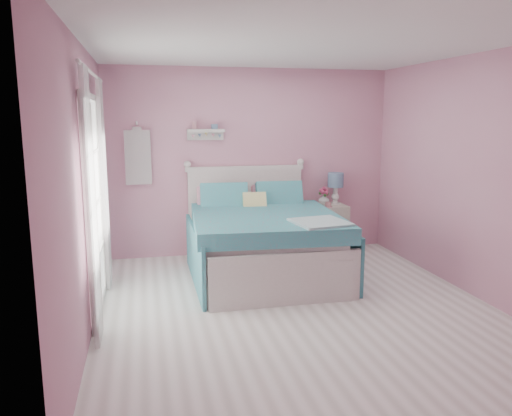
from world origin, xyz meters
name	(u,v)px	position (x,y,z in m)	size (l,w,h in m)	color
floor	(297,308)	(0.00, 0.00, 0.00)	(4.50, 4.50, 0.00)	silver
room_shell	(299,154)	(0.00, 0.00, 1.58)	(4.50, 4.50, 4.50)	#C57D97
bed	(262,242)	(-0.09, 1.17, 0.42)	(1.81, 2.21, 1.25)	silver
nightstand	(328,228)	(1.09, 2.00, 0.35)	(0.48, 0.47, 0.69)	beige
table_lamp	(336,182)	(1.21, 2.06, 1.00)	(0.23, 0.23, 0.45)	white
vase	(324,199)	(1.02, 2.02, 0.77)	(0.16, 0.16, 0.16)	silver
teacup	(328,205)	(1.02, 1.84, 0.72)	(0.09, 0.09, 0.07)	#C38387
roses	(324,191)	(1.02, 2.02, 0.89)	(0.14, 0.11, 0.12)	#CB4572
wall_shelf	(205,132)	(-0.64, 2.19, 1.73)	(0.50, 0.15, 0.25)	silver
hanging_dress	(138,158)	(-1.55, 2.18, 1.40)	(0.34, 0.03, 0.72)	white
french_door	(94,206)	(-1.97, 0.40, 1.07)	(0.04, 1.32, 2.16)	silver
curtain_near	(92,209)	(-1.92, -0.34, 1.18)	(0.04, 0.40, 2.32)	white
curtain_far	(104,185)	(-1.92, 1.14, 1.18)	(0.04, 0.40, 2.32)	white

